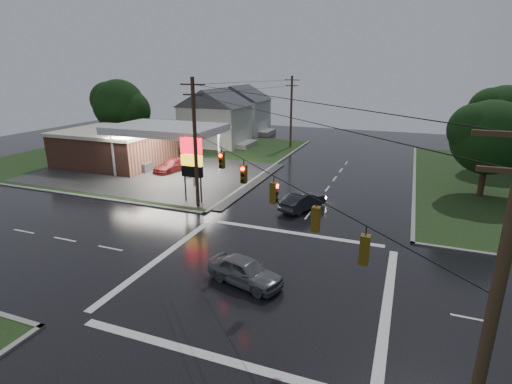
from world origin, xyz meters
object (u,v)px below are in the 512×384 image
(tree_ne_near, at_px, (491,138))
(tree_ne_far, at_px, (505,117))
(house_far, at_px, (240,109))
(car_north, at_px, (303,201))
(pylon_sign, at_px, (192,159))
(utility_pole_nw, at_px, (195,142))
(utility_pole_se, at_px, (491,324))
(car_pump, at_px, (173,165))
(utility_pole_n, at_px, (291,111))
(tree_nw_behind, at_px, (120,105))
(car_crossing, at_px, (245,271))
(gas_station, at_px, (122,145))
(house_near, at_px, (216,117))

(tree_ne_near, bearing_deg, tree_ne_far, 75.93)
(house_far, height_order, car_north, house_far)
(pylon_sign, relative_size, house_far, 0.54)
(utility_pole_nw, height_order, utility_pole_se, same)
(house_far, bearing_deg, car_pump, -82.62)
(utility_pole_n, bearing_deg, tree_nw_behind, -161.79)
(pylon_sign, height_order, utility_pole_n, utility_pole_n)
(utility_pole_nw, bearing_deg, car_crossing, -49.77)
(utility_pole_nw, xyz_separation_m, tree_ne_far, (26.65, 24.49, 0.46))
(pylon_sign, relative_size, utility_pole_se, 0.55)
(house_far, bearing_deg, tree_nw_behind, -123.44)
(car_north, bearing_deg, tree_ne_far, -106.73)
(pylon_sign, bearing_deg, tree_ne_far, 40.35)
(gas_station, relative_size, utility_pole_n, 2.50)
(tree_nw_behind, bearing_deg, house_far, 56.56)
(car_north, bearing_deg, utility_pole_n, -48.68)
(utility_pole_se, relative_size, car_crossing, 2.41)
(gas_station, relative_size, utility_pole_nw, 2.38)
(tree_ne_near, bearing_deg, utility_pole_n, 145.90)
(house_near, height_order, tree_ne_far, tree_ne_far)
(tree_ne_near, bearing_deg, tree_nw_behind, 170.53)
(house_far, relative_size, tree_ne_far, 1.13)
(tree_ne_near, bearing_deg, utility_pole_nw, -152.14)
(utility_pole_se, bearing_deg, pylon_sign, 135.00)
(utility_pole_nw, bearing_deg, tree_ne_near, 27.86)
(utility_pole_se, distance_m, car_north, 24.50)
(utility_pole_se, xyz_separation_m, car_north, (-10.30, 21.67, -4.95))
(utility_pole_se, distance_m, utility_pole_n, 51.16)
(tree_ne_near, bearing_deg, house_near, 158.24)
(utility_pole_nw, bearing_deg, gas_station, 147.77)
(utility_pole_n, relative_size, tree_ne_far, 1.07)
(gas_station, distance_m, car_pump, 7.66)
(house_far, height_order, tree_ne_far, tree_ne_far)
(pylon_sign, xyz_separation_m, utility_pole_n, (1.00, 27.50, 1.46))
(utility_pole_n, xyz_separation_m, tree_ne_far, (26.65, -4.01, 0.71))
(gas_station, distance_m, pylon_sign, 17.81)
(house_near, height_order, car_north, house_near)
(utility_pole_n, distance_m, house_near, 11.67)
(utility_pole_nw, bearing_deg, house_far, 107.92)
(tree_nw_behind, xyz_separation_m, tree_ne_near, (47.98, -8.00, -0.62))
(tree_nw_behind, distance_m, tree_ne_near, 48.65)
(tree_ne_far, bearing_deg, utility_pole_nw, -137.41)
(car_crossing, bearing_deg, gas_station, 66.64)
(utility_pole_n, distance_m, tree_nw_behind, 25.63)
(house_near, relative_size, tree_ne_far, 1.13)
(tree_nw_behind, xyz_separation_m, car_north, (33.04, -17.83, -5.41))
(utility_pole_n, bearing_deg, house_near, -170.09)
(utility_pole_nw, relative_size, house_near, 1.00)
(car_north, bearing_deg, house_far, -36.74)
(tree_nw_behind, distance_m, tree_ne_far, 51.15)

